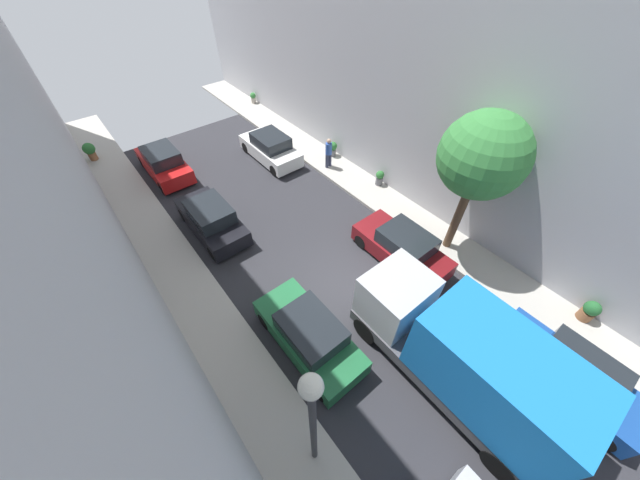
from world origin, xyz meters
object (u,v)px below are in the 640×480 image
object	(u,v)px
parked_car_left_3	(164,163)
parked_car_right_0	(568,373)
parked_car_left_2	(212,219)
potted_plant_1	(90,150)
street_tree_1	(483,157)
parked_car_right_1	(402,248)
potted_plant_0	(253,97)
lamp_post	(313,416)
pedestrian	(329,152)
potted_plant_4	(590,311)
parked_car_left_1	(309,335)
parked_car_right_2	(271,148)
delivery_truck	(465,357)
potted_plant_2	(333,148)
potted_plant_3	(380,178)

from	to	relation	value
parked_car_left_3	parked_car_right_0	world-z (taller)	same
parked_car_left_2	potted_plant_1	bearing A→B (deg)	106.28
parked_car_left_2	street_tree_1	size ratio (longest dim) A/B	0.70
street_tree_1	parked_car_left_3	bearing A→B (deg)	119.67
parked_car_right_1	potted_plant_0	world-z (taller)	parked_car_right_1
parked_car_right_1	potted_plant_0	bearing A→B (deg)	79.99
lamp_post	potted_plant_1	bearing A→B (deg)	92.75
pedestrian	street_tree_1	size ratio (longest dim) A/B	0.28
parked_car_right_1	potted_plant_4	xyz separation A→B (m)	(2.98, -6.18, -0.11)
potted_plant_4	parked_car_left_1	bearing A→B (deg)	146.63
street_tree_1	potted_plant_1	xyz separation A→B (m)	(-10.39, 17.15, -3.87)
parked_car_right_2	potted_plant_4	size ratio (longest dim) A/B	4.74
parked_car_left_3	parked_car_right_2	distance (m)	5.91
potted_plant_1	lamp_post	bearing A→B (deg)	-87.25
parked_car_right_0	delivery_truck	world-z (taller)	delivery_truck
delivery_truck	potted_plant_4	xyz separation A→B (m)	(5.68, -1.75, -1.18)
parked_car_right_2	pedestrian	bearing A→B (deg)	-55.73
potted_plant_2	potted_plant_3	xyz separation A→B (m)	(0.08, -3.72, -0.05)
delivery_truck	potted_plant_4	world-z (taller)	delivery_truck
delivery_truck	parked_car_left_2	bearing A→B (deg)	103.77
parked_car_left_2	parked_car_right_1	xyz separation A→B (m)	(5.40, -6.59, 0.00)
potted_plant_0	lamp_post	distance (m)	23.10
street_tree_1	potted_plant_4	world-z (taller)	street_tree_1
parked_car_right_2	potted_plant_1	distance (m)	10.38
parked_car_left_1	potted_plant_0	bearing A→B (deg)	64.62
lamp_post	parked_car_left_3	bearing A→B (deg)	83.13
parked_car_right_2	street_tree_1	world-z (taller)	street_tree_1
parked_car_left_3	parked_car_right_2	bearing A→B (deg)	-23.95
parked_car_left_1	parked_car_left_3	bearing A→B (deg)	90.00
potted_plant_1	lamp_post	world-z (taller)	lamp_post
parked_car_right_1	pedestrian	world-z (taller)	pedestrian
parked_car_right_1	potted_plant_1	world-z (taller)	parked_car_right_1
potted_plant_1	parked_car_right_2	bearing A→B (deg)	-37.37
potted_plant_4	potted_plant_3	bearing A→B (deg)	89.89
parked_car_right_0	potted_plant_4	world-z (taller)	parked_car_right_0
potted_plant_3	delivery_truck	bearing A→B (deg)	-123.58
pedestrian	potted_plant_4	distance (m)	13.36
potted_plant_3	pedestrian	bearing A→B (deg)	109.03
pedestrian	potted_plant_0	xyz separation A→B (m)	(1.04, 9.94, -0.53)
potted_plant_0	potted_plant_2	distance (m)	9.20
parked_car_right_0	parked_car_right_2	distance (m)	16.69
parked_car_left_2	lamp_post	xyz separation A→B (m)	(-1.90, -9.94, 3.01)
potted_plant_0	parked_car_right_1	bearing A→B (deg)	-100.01
delivery_truck	parked_car_right_0	bearing A→B (deg)	-39.57
parked_car_left_2	delivery_truck	bearing A→B (deg)	-76.23
delivery_truck	pedestrian	size ratio (longest dim) A/B	3.84
parked_car_left_3	potted_plant_0	world-z (taller)	parked_car_left_3
parked_car_left_2	potted_plant_0	xyz separation A→B (m)	(8.41, 10.49, -0.17)
parked_car_left_3	pedestrian	world-z (taller)	pedestrian
potted_plant_2	potted_plant_1	bearing A→B (deg)	142.87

